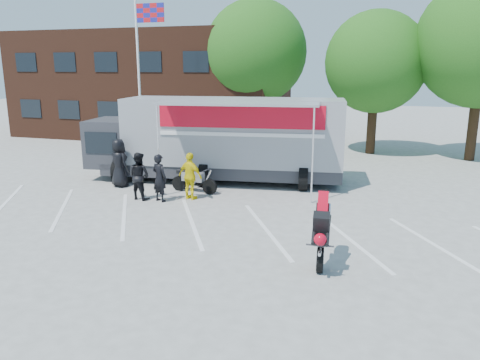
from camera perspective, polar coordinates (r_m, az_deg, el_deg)
The scene contains 13 objects.
ground at distance 14.00m, azimuth -8.31°, elevation -6.20°, with size 100.00×100.00×0.00m, color #ACACA7.
parking_bay_lines at distance 14.85m, azimuth -6.63°, elevation -4.95°, with size 18.00×5.00×0.01m, color white.
office_building at distance 33.78m, azimuth -10.62°, elevation 11.35°, with size 18.00×8.00×7.00m, color #492517.
flagpole at distance 24.94m, azimuth -11.79°, elevation 14.14°, with size 1.61×0.12×8.00m.
tree_left at distance 28.91m, azimuth 1.88°, elevation 15.32°, with size 6.12×6.12×8.64m.
tree_mid at distance 26.82m, azimuth 16.23°, elevation 13.60°, with size 5.44×5.44×7.68m.
transporter_truck at distance 19.91m, azimuth -2.19°, elevation -0.08°, with size 10.88×5.24×3.46m, color gray, non-canonical shape.
parked_motorcycle at distance 18.14m, azimuth -5.58°, elevation -1.50°, with size 0.65×1.96×1.03m, color #ADADB2, non-canonical shape.
stunt_bike_rider at distance 12.02m, azimuth 9.85°, elevation -9.68°, with size 0.81×1.72×2.02m, color black, non-canonical shape.
spectator_leather_a at distance 19.33m, azimuth -14.51°, elevation 2.02°, with size 0.95×0.62×1.94m, color black.
spectator_leather_b at distance 16.90m, azimuth -9.79°, elevation 0.25°, with size 0.63×0.41×1.72m, color black.
spectator_leather_c at distance 17.34m, azimuth -12.22°, elevation 0.50°, with size 0.84×0.66×1.73m, color black.
spectator_hivis at distance 17.00m, azimuth -6.07°, elevation 0.46°, with size 1.01×0.42×1.72m, color yellow.
Camera 1 is at (5.85, -11.81, 4.72)m, focal length 35.00 mm.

